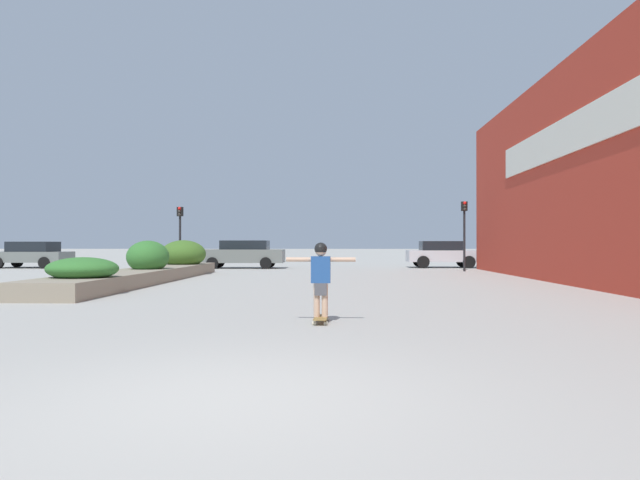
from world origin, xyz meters
The scene contains 11 objects.
ground_plane centered at (0.00, 0.00, 0.00)m, with size 300.00×300.00×0.00m, color #A3A099.
building_wall_right centered at (8.45, 10.04, 3.63)m, with size 0.67×30.70×7.24m.
planter_box centered at (-5.79, 15.16, 0.48)m, with size 1.92×14.05×1.48m.
skateboard centered at (0.63, 4.65, 0.07)m, with size 0.25×0.79×0.10m.
skateboarder centered at (0.63, 4.65, 0.85)m, with size 1.16×0.21×1.24m.
car_leftmost centered at (6.67, 27.04, 0.78)m, with size 3.97×1.87×1.47m.
car_center_left centered at (17.60, 29.71, 0.75)m, with size 4.28×2.03×1.41m.
car_center_right centered at (-4.32, 25.86, 0.79)m, with size 4.57×1.84×1.50m.
car_rightmost centered at (-16.04, 25.95, 0.76)m, with size 4.12×2.05×1.44m.
traffic_light_left centered at (-6.81, 22.56, 2.15)m, with size 0.28×0.30×3.12m.
traffic_light_right centered at (6.94, 22.74, 2.30)m, with size 0.28×0.30×3.36m.
Camera 1 is at (0.94, -4.84, 1.31)m, focal length 32.00 mm.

